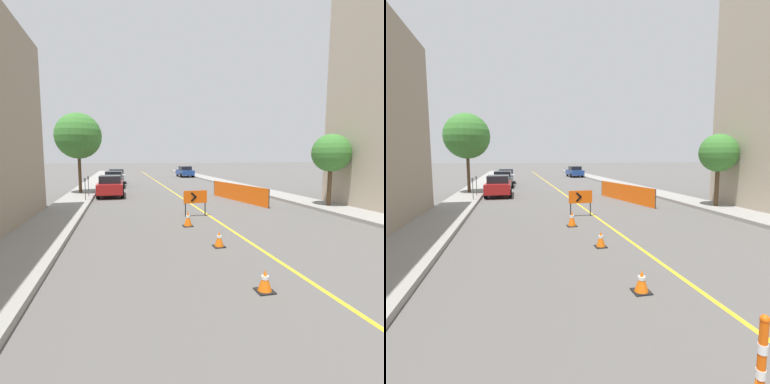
{
  "view_description": "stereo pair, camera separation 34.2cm",
  "coord_description": "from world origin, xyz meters",
  "views": [
    {
      "loc": [
        -4.35,
        3.08,
        2.97
      ],
      "look_at": [
        -0.42,
        19.35,
        1.0
      ],
      "focal_mm": 28.0,
      "sensor_mm": 36.0,
      "label": 1
    },
    {
      "loc": [
        -4.02,
        3.0,
        2.97
      ],
      "look_at": [
        -0.42,
        19.35,
        1.0
      ],
      "focal_mm": 28.0,
      "sensor_mm": 36.0,
      "label": 2
    }
  ],
  "objects": [
    {
      "name": "lane_stripe",
      "position": [
        0.0,
        33.12,
        0.0
      ],
      "size": [
        0.12,
        66.25,
        0.01
      ],
      "color": "gold",
      "rests_on": "ground_plane"
    },
    {
      "name": "sidewalk_left",
      "position": [
        -7.29,
        33.12,
        0.09
      ],
      "size": [
        2.14,
        66.25,
        0.17
      ],
      "color": "gray",
      "rests_on": "ground_plane"
    },
    {
      "name": "sidewalk_right",
      "position": [
        7.29,
        33.12,
        0.09
      ],
      "size": [
        2.14,
        66.25,
        0.17
      ],
      "color": "gray",
      "rests_on": "ground_plane"
    },
    {
      "name": "traffic_cone_third",
      "position": [
        -1.3,
        8.85,
        0.25
      ],
      "size": [
        0.39,
        0.39,
        0.51
      ],
      "color": "black",
      "rests_on": "ground_plane"
    },
    {
      "name": "traffic_cone_fourth",
      "position": [
        -1.21,
        12.24,
        0.27
      ],
      "size": [
        0.38,
        0.38,
        0.54
      ],
      "color": "black",
      "rests_on": "ground_plane"
    },
    {
      "name": "traffic_cone_fifth",
      "position": [
        -1.56,
        15.38,
        0.33
      ],
      "size": [
        0.42,
        0.42,
        0.67
      ],
      "color": "black",
      "rests_on": "ground_plane"
    },
    {
      "name": "arrow_barricade_primary",
      "position": [
        -0.72,
        17.41,
        0.93
      ],
      "size": [
        1.2,
        0.1,
        1.3
      ],
      "rotation": [
        0.0,
        0.0,
        0.02
      ],
      "color": "#EF560C",
      "rests_on": "ground_plane"
    },
    {
      "name": "safety_mesh_fence",
      "position": [
        3.36,
        21.86,
        0.57
      ],
      "size": [
        1.26,
        6.55,
        1.14
      ],
      "rotation": [
        0.0,
        0.0,
        1.76
      ],
      "color": "#EF560C",
      "rests_on": "ground_plane"
    },
    {
      "name": "parked_car_curb_near",
      "position": [
        -5.05,
        26.35,
        0.8
      ],
      "size": [
        1.94,
        4.32,
        1.59
      ],
      "rotation": [
        0.0,
        0.0,
        -0.01
      ],
      "color": "maroon",
      "rests_on": "ground_plane"
    },
    {
      "name": "parked_car_curb_mid",
      "position": [
        -4.91,
        33.33,
        0.8
      ],
      "size": [
        1.99,
        4.37,
        1.59
      ],
      "rotation": [
        0.0,
        0.0,
        -0.04
      ],
      "color": "#474C51",
      "rests_on": "ground_plane"
    },
    {
      "name": "parked_car_curb_far",
      "position": [
        -4.73,
        38.48,
        0.8
      ],
      "size": [
        1.95,
        4.35,
        1.59
      ],
      "rotation": [
        0.0,
        0.0,
        0.03
      ],
      "color": "silver",
      "rests_on": "ground_plane"
    },
    {
      "name": "parked_car_opposite_side",
      "position": [
        5.09,
        46.67,
        0.8
      ],
      "size": [
        2.04,
        4.39,
        1.59
      ],
      "rotation": [
        0.0,
        0.0,
        0.06
      ],
      "color": "navy",
      "rests_on": "ground_plane"
    },
    {
      "name": "parking_meter_near_curb",
      "position": [
        -6.57,
        25.58,
        1.2
      ],
      "size": [
        0.12,
        0.11,
        1.46
      ],
      "color": "#4C4C51",
      "rests_on": "sidewalk_left"
    },
    {
      "name": "parking_meter_far_curb",
      "position": [
        -6.57,
        23.53,
        1.21
      ],
      "size": [
        0.12,
        0.11,
        1.48
      ],
      "color": "#4C4C51",
      "rests_on": "sidewalk_left"
    },
    {
      "name": "street_tree_left_near",
      "position": [
        -7.4,
        27.94,
        4.57
      ],
      "size": [
        3.52,
        3.52,
        6.17
      ],
      "color": "#4C3823",
      "rests_on": "sidewalk_left"
    },
    {
      "name": "street_tree_right_near",
      "position": [
        7.4,
        17.92,
        3.17
      ],
      "size": [
        2.14,
        2.14,
        4.09
      ],
      "color": "#4C3823",
      "rests_on": "sidewalk_right"
    }
  ]
}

